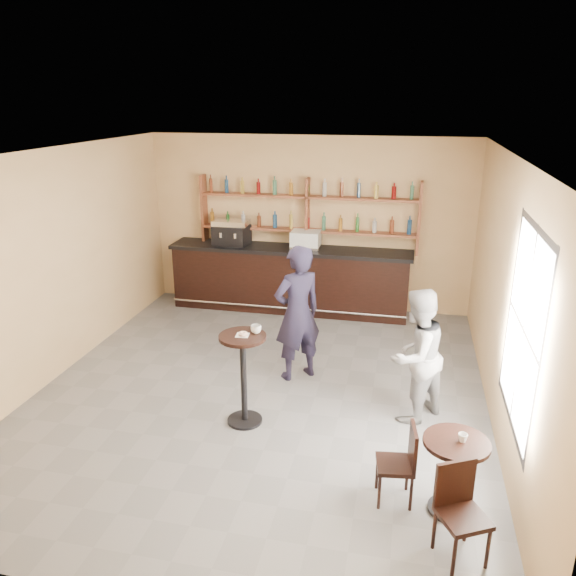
% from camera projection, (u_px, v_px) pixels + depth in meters
% --- Properties ---
extents(floor, '(7.00, 7.00, 0.00)m').
position_uv_depth(floor, '(261.00, 391.00, 7.73)').
color(floor, slate).
rests_on(floor, ground).
extents(ceiling, '(7.00, 7.00, 0.00)m').
position_uv_depth(ceiling, '(257.00, 154.00, 6.69)').
color(ceiling, white).
rests_on(ceiling, wall_back).
extents(wall_back, '(7.00, 0.00, 7.00)m').
position_uv_depth(wall_back, '(309.00, 223.00, 10.44)').
color(wall_back, tan).
rests_on(wall_back, floor).
extents(wall_front, '(7.00, 0.00, 7.00)m').
position_uv_depth(wall_front, '(131.00, 432.00, 3.98)').
color(wall_front, tan).
rests_on(wall_front, floor).
extents(wall_left, '(0.00, 7.00, 7.00)m').
position_uv_depth(wall_left, '(52.00, 267.00, 7.82)').
color(wall_left, tan).
rests_on(wall_left, floor).
extents(wall_right, '(0.00, 7.00, 7.00)m').
position_uv_depth(wall_right, '(505.00, 298.00, 6.60)').
color(wall_right, tan).
rests_on(wall_right, floor).
extents(window_pane, '(0.00, 2.00, 2.00)m').
position_uv_depth(window_pane, '(524.00, 330.00, 5.46)').
color(window_pane, white).
rests_on(window_pane, wall_right).
extents(window_frame, '(0.04, 1.70, 2.10)m').
position_uv_depth(window_frame, '(523.00, 330.00, 5.47)').
color(window_frame, black).
rests_on(window_frame, wall_right).
extents(shelf_unit, '(4.00, 0.26, 1.40)m').
position_uv_depth(shelf_unit, '(307.00, 214.00, 10.26)').
color(shelf_unit, brown).
rests_on(shelf_unit, wall_back).
extents(liquor_bottles, '(3.68, 0.10, 1.00)m').
position_uv_depth(liquor_bottles, '(308.00, 204.00, 10.20)').
color(liquor_bottles, '#8C5919').
rests_on(liquor_bottles, shelf_unit).
extents(bar_counter, '(4.47, 0.87, 1.21)m').
position_uv_depth(bar_counter, '(290.00, 279.00, 10.50)').
color(bar_counter, black).
rests_on(bar_counter, floor).
extents(espresso_machine, '(0.70, 0.50, 0.46)m').
position_uv_depth(espresso_machine, '(231.00, 232.00, 10.46)').
color(espresso_machine, black).
rests_on(espresso_machine, bar_counter).
extents(pastry_case, '(0.58, 0.49, 0.32)m').
position_uv_depth(pastry_case, '(306.00, 240.00, 10.19)').
color(pastry_case, silver).
rests_on(pastry_case, bar_counter).
extents(pedestal_table, '(0.76, 0.76, 1.17)m').
position_uv_depth(pedestal_table, '(244.00, 379.00, 6.83)').
color(pedestal_table, black).
rests_on(pedestal_table, floor).
extents(napkin, '(0.17, 0.17, 0.00)m').
position_uv_depth(napkin, '(242.00, 335.00, 6.64)').
color(napkin, white).
rests_on(napkin, pedestal_table).
extents(donut, '(0.14, 0.14, 0.04)m').
position_uv_depth(donut, '(243.00, 334.00, 6.62)').
color(donut, '#C37547').
rests_on(donut, napkin).
extents(cup_pedestal, '(0.17, 0.17, 0.10)m').
position_uv_depth(cup_pedestal, '(256.00, 329.00, 6.68)').
color(cup_pedestal, white).
rests_on(cup_pedestal, pedestal_table).
extents(man_main, '(0.85, 0.82, 1.96)m').
position_uv_depth(man_main, '(298.00, 313.00, 7.83)').
color(man_main, black).
rests_on(man_main, floor).
extents(cafe_table, '(0.70, 0.70, 0.80)m').
position_uv_depth(cafe_table, '(453.00, 476.00, 5.38)').
color(cafe_table, black).
rests_on(cafe_table, floor).
extents(cup_cafe, '(0.11, 0.11, 0.08)m').
position_uv_depth(cup_cafe, '(463.00, 438.00, 5.23)').
color(cup_cafe, white).
rests_on(cup_cafe, cafe_table).
extents(chair_west, '(0.41, 0.41, 0.83)m').
position_uv_depth(chair_west, '(395.00, 464.00, 5.54)').
color(chair_west, black).
rests_on(chair_west, floor).
extents(chair_south, '(0.52, 0.52, 0.89)m').
position_uv_depth(chair_south, '(463.00, 517.00, 4.81)').
color(chair_south, black).
rests_on(chair_south, floor).
extents(patron_second, '(1.02, 1.05, 1.70)m').
position_uv_depth(patron_second, '(416.00, 355.00, 6.85)').
color(patron_second, '#96969B').
rests_on(patron_second, floor).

